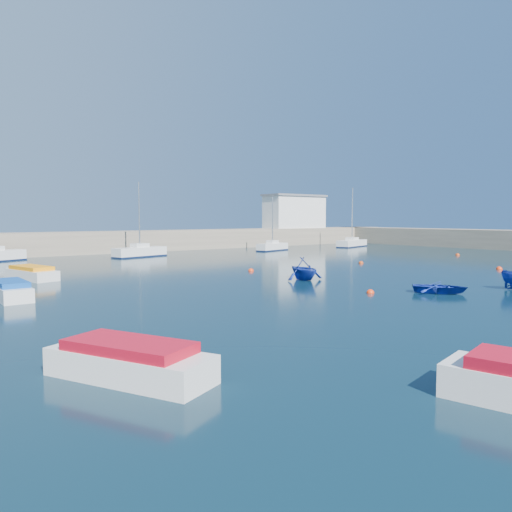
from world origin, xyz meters
TOP-DOWN VIEW (x-y plane):
  - ground at (0.00, 0.00)m, footprint 220.00×220.00m
  - back_wall at (0.00, 46.00)m, footprint 96.00×4.50m
  - right_arm at (44.00, 32.00)m, footprint 4.50×32.00m
  - harbor_office at (30.00, 46.00)m, footprint 10.00×4.00m
  - sailboat_6 at (-0.42, 37.38)m, footprint 6.39×3.11m
  - sailboat_7 at (17.55, 36.45)m, footprint 5.41×2.83m
  - sailboat_8 at (32.16, 35.84)m, footprint 6.87×3.68m
  - motorboat_0 at (-18.25, -0.90)m, footprint 3.46×4.91m
  - motorboat_1 at (-17.85, 15.22)m, footprint 1.47×4.09m
  - motorboat_2 at (-14.84, 23.47)m, footprint 2.65×4.89m
  - dinghy_center at (1.92, 2.61)m, footprint 3.44×3.67m
  - dinghy_left at (-0.08, 11.76)m, footprint 3.00×3.34m
  - buoy_0 at (-1.20, 5.03)m, footprint 0.45×0.45m
  - buoy_1 at (12.71, 17.56)m, footprint 0.45×0.45m
  - buoy_2 at (17.57, 6.96)m, footprint 0.51×0.51m
  - buoy_3 at (0.47, 18.49)m, footprint 0.45×0.45m
  - buoy_4 at (29.01, 17.37)m, footprint 0.49×0.49m

SIDE VIEW (x-z plane):
  - ground at x=0.00m, z-range 0.00..0.00m
  - buoy_0 at x=-1.20m, z-range -0.22..0.22m
  - buoy_1 at x=12.71m, z-range -0.23..0.23m
  - buoy_2 at x=17.57m, z-range -0.25..0.25m
  - buoy_3 at x=0.47m, z-range -0.23..0.23m
  - buoy_4 at x=29.01m, z-range -0.25..0.25m
  - dinghy_center at x=1.92m, z-range 0.00..0.62m
  - motorboat_2 at x=-14.84m, z-range -0.03..0.93m
  - motorboat_1 at x=-17.85m, z-range -0.03..0.97m
  - motorboat_0 at x=-18.25m, z-range -0.03..1.01m
  - sailboat_7 at x=17.55m, z-range -2.94..4.01m
  - sailboat_8 at x=32.16m, z-range -3.75..4.86m
  - sailboat_6 at x=-0.42m, z-range -3.48..4.66m
  - dinghy_left at x=-0.08m, z-range 0.00..1.57m
  - back_wall at x=0.00m, z-range 0.00..2.60m
  - right_arm at x=44.00m, z-range 0.00..2.60m
  - harbor_office at x=30.00m, z-range 2.60..7.60m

